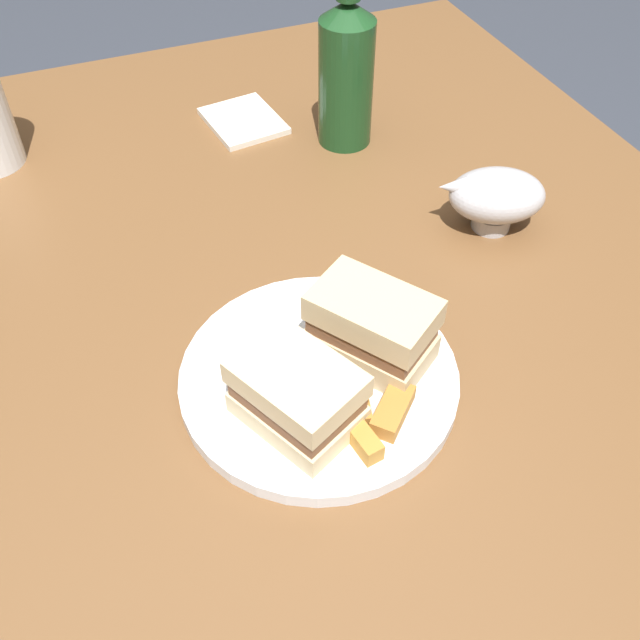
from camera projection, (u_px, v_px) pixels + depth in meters
The scene contains 11 objects.
ground_plane at pixel (321, 599), 1.28m from camera, with size 6.00×6.00×0.00m, color #333842.
dining_table at pixel (321, 492), 1.00m from camera, with size 1.24×0.98×0.76m, color brown.
plate at pixel (319, 378), 0.65m from camera, with size 0.26×0.26×0.02m, color white.
sandwich_half_left at pixel (297, 395), 0.59m from camera, with size 0.12×0.11×0.06m.
sandwich_half_right at pixel (372, 327), 0.63m from camera, with size 0.13×0.12×0.07m.
potato_wedge_front at pixel (360, 437), 0.58m from camera, with size 0.05×0.02×0.02m, color #B77F33.
potato_wedge_middle at pixel (341, 417), 0.60m from camera, with size 0.05×0.02×0.02m, color #AD702D.
potato_wedge_back at pixel (393, 410), 0.60m from camera, with size 0.05×0.02×0.02m, color #AD702D.
gravy_boat at pixel (496, 196), 0.78m from camera, with size 0.11×0.13×0.07m.
cider_bottle at pixel (346, 68), 0.86m from camera, with size 0.07×0.07×0.26m.
napkin at pixel (243, 121), 0.96m from camera, with size 0.11×0.09×0.01m, color silver.
Camera 1 is at (-0.47, 0.19, 1.27)m, focal length 39.66 mm.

